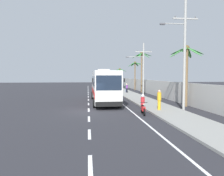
{
  "coord_description": "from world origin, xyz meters",
  "views": [
    {
      "loc": [
        -0.07,
        -19.23,
        3.21
      ],
      "look_at": [
        2.8,
        6.17,
        1.7
      ],
      "focal_mm": 34.5,
      "sensor_mm": 36.0,
      "label": 1
    }
  ],
  "objects_px": {
    "utility_pole_mid": "(143,68)",
    "palm_second": "(135,69)",
    "palm_third": "(120,74)",
    "pedestrian_near_kerb": "(127,88)",
    "palm_nearest": "(186,64)",
    "motorcycle_beside_bus": "(143,106)",
    "pedestrian_midwalk": "(126,87)",
    "coach_bus_foreground": "(104,85)",
    "pedestrian_far_walk": "(159,99)",
    "utility_pole_nearest": "(184,52)",
    "palm_fourth": "(142,63)"
  },
  "relations": [
    {
      "from": "palm_second",
      "to": "palm_third",
      "type": "relative_size",
      "value": 1.22
    },
    {
      "from": "pedestrian_midwalk",
      "to": "palm_second",
      "type": "distance_m",
      "value": 8.44
    },
    {
      "from": "palm_nearest",
      "to": "palm_third",
      "type": "xyz_separation_m",
      "value": [
        -1.58,
        35.3,
        -0.65
      ]
    },
    {
      "from": "pedestrian_far_walk",
      "to": "utility_pole_nearest",
      "type": "xyz_separation_m",
      "value": [
        2.39,
        0.41,
        4.27
      ]
    },
    {
      "from": "palm_nearest",
      "to": "motorcycle_beside_bus",
      "type": "bearing_deg",
      "value": -144.79
    },
    {
      "from": "palm_nearest",
      "to": "palm_fourth",
      "type": "bearing_deg",
      "value": 89.93
    },
    {
      "from": "palm_second",
      "to": "palm_third",
      "type": "height_order",
      "value": "palm_second"
    },
    {
      "from": "palm_second",
      "to": "coach_bus_foreground",
      "type": "bearing_deg",
      "value": -111.96
    },
    {
      "from": "utility_pole_mid",
      "to": "palm_third",
      "type": "distance_m",
      "value": 24.01
    },
    {
      "from": "pedestrian_midwalk",
      "to": "palm_nearest",
      "type": "relative_size",
      "value": 0.25
    },
    {
      "from": "palm_third",
      "to": "pedestrian_near_kerb",
      "type": "bearing_deg",
      "value": -94.71
    },
    {
      "from": "utility_pole_mid",
      "to": "palm_second",
      "type": "distance_m",
      "value": 14.0
    },
    {
      "from": "utility_pole_nearest",
      "to": "palm_third",
      "type": "relative_size",
      "value": 1.97
    },
    {
      "from": "palm_nearest",
      "to": "palm_fourth",
      "type": "relative_size",
      "value": 0.82
    },
    {
      "from": "coach_bus_foreground",
      "to": "motorcycle_beside_bus",
      "type": "distance_m",
      "value": 8.76
    },
    {
      "from": "pedestrian_midwalk",
      "to": "palm_second",
      "type": "bearing_deg",
      "value": -55.8
    },
    {
      "from": "motorcycle_beside_bus",
      "to": "palm_nearest",
      "type": "height_order",
      "value": "palm_nearest"
    },
    {
      "from": "pedestrian_near_kerb",
      "to": "utility_pole_mid",
      "type": "bearing_deg",
      "value": 108.79
    },
    {
      "from": "motorcycle_beside_bus",
      "to": "palm_second",
      "type": "height_order",
      "value": "palm_second"
    },
    {
      "from": "pedestrian_midwalk",
      "to": "utility_pole_nearest",
      "type": "distance_m",
      "value": 21.05
    },
    {
      "from": "pedestrian_far_walk",
      "to": "palm_third",
      "type": "relative_size",
      "value": 0.35
    },
    {
      "from": "coach_bus_foreground",
      "to": "palm_third",
      "type": "height_order",
      "value": "palm_third"
    },
    {
      "from": "palm_third",
      "to": "utility_pole_mid",
      "type": "bearing_deg",
      "value": -90.11
    },
    {
      "from": "palm_third",
      "to": "palm_nearest",
      "type": "bearing_deg",
      "value": -87.45
    },
    {
      "from": "palm_third",
      "to": "pedestrian_midwalk",
      "type": "bearing_deg",
      "value": -94.4
    },
    {
      "from": "pedestrian_near_kerb",
      "to": "utility_pole_nearest",
      "type": "distance_m",
      "value": 19.46
    },
    {
      "from": "utility_pole_mid",
      "to": "utility_pole_nearest",
      "type": "bearing_deg",
      "value": -88.74
    },
    {
      "from": "pedestrian_midwalk",
      "to": "utility_pole_mid",
      "type": "height_order",
      "value": "utility_pole_mid"
    },
    {
      "from": "motorcycle_beside_bus",
      "to": "pedestrian_midwalk",
      "type": "height_order",
      "value": "pedestrian_midwalk"
    },
    {
      "from": "coach_bus_foreground",
      "to": "motorcycle_beside_bus",
      "type": "height_order",
      "value": "coach_bus_foreground"
    },
    {
      "from": "palm_nearest",
      "to": "palm_fourth",
      "type": "distance_m",
      "value": 18.47
    },
    {
      "from": "palm_fourth",
      "to": "pedestrian_far_walk",
      "type": "bearing_deg",
      "value": -100.06
    },
    {
      "from": "pedestrian_far_walk",
      "to": "palm_second",
      "type": "height_order",
      "value": "palm_second"
    },
    {
      "from": "coach_bus_foreground",
      "to": "palm_second",
      "type": "relative_size",
      "value": 1.95
    },
    {
      "from": "motorcycle_beside_bus",
      "to": "coach_bus_foreground",
      "type": "bearing_deg",
      "value": 107.46
    },
    {
      "from": "utility_pole_nearest",
      "to": "palm_fourth",
      "type": "bearing_deg",
      "value": 86.27
    },
    {
      "from": "pedestrian_near_kerb",
      "to": "coach_bus_foreground",
      "type": "bearing_deg",
      "value": 70.96
    },
    {
      "from": "pedestrian_far_walk",
      "to": "utility_pole_nearest",
      "type": "height_order",
      "value": "utility_pole_nearest"
    },
    {
      "from": "motorcycle_beside_bus",
      "to": "palm_nearest",
      "type": "xyz_separation_m",
      "value": [
        5.53,
        3.9,
        3.66
      ]
    },
    {
      "from": "pedestrian_near_kerb",
      "to": "utility_pole_nearest",
      "type": "height_order",
      "value": "utility_pole_nearest"
    },
    {
      "from": "palm_second",
      "to": "palm_third",
      "type": "bearing_deg",
      "value": 100.33
    },
    {
      "from": "palm_second",
      "to": "palm_fourth",
      "type": "distance_m",
      "value": 6.8
    },
    {
      "from": "utility_pole_nearest",
      "to": "utility_pole_mid",
      "type": "bearing_deg",
      "value": 91.26
    },
    {
      "from": "utility_pole_nearest",
      "to": "palm_second",
      "type": "distance_m",
      "value": 27.47
    },
    {
      "from": "motorcycle_beside_bus",
      "to": "palm_second",
      "type": "bearing_deg",
      "value": 78.72
    },
    {
      "from": "pedestrian_far_walk",
      "to": "palm_fourth",
      "type": "height_order",
      "value": "palm_fourth"
    },
    {
      "from": "motorcycle_beside_bus",
      "to": "palm_second",
      "type": "distance_m",
      "value": 29.91
    },
    {
      "from": "coach_bus_foreground",
      "to": "utility_pole_nearest",
      "type": "bearing_deg",
      "value": -44.15
    },
    {
      "from": "pedestrian_midwalk",
      "to": "palm_nearest",
      "type": "distance_m",
      "value": 18.82
    },
    {
      "from": "utility_pole_mid",
      "to": "palm_nearest",
      "type": "bearing_deg",
      "value": -81.83
    }
  ]
}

